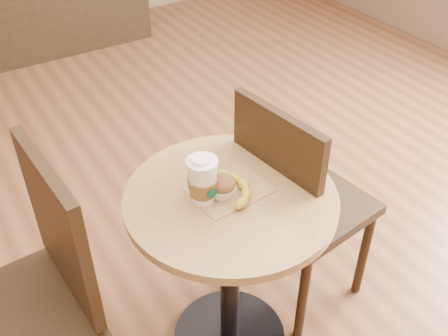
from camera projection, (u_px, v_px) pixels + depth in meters
name	position (u px, v px, depth m)	size (l,w,h in m)	color
cafe_table	(230.00, 246.00, 1.77)	(0.68, 0.68, 0.75)	black
chair_left	(31.00, 301.00, 1.55)	(0.47, 0.47, 1.01)	black
chair_right	(296.00, 201.00, 1.95)	(0.47, 0.47, 0.96)	black
kraft_bag	(230.00, 190.00, 1.65)	(0.24, 0.18, 0.00)	#A77B51
coffee_cup	(203.00, 182.00, 1.57)	(0.10, 0.10, 0.16)	white
muffin	(222.00, 187.00, 1.61)	(0.09, 0.09, 0.08)	white
banana	(232.00, 185.00, 1.64)	(0.12, 0.23, 0.03)	gold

